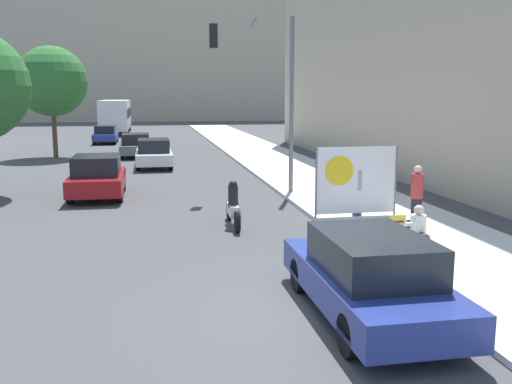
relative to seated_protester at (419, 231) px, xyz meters
The scene contains 17 objects.
ground_plane 3.67m from the seated_protester, 142.73° to the right, with size 160.00×160.00×0.00m, color #444447.
sidewalk_curb 12.91m from the seated_protester, 84.59° to the left, with size 4.37×90.00×0.12m, color beige.
building_backdrop_far 77.54m from the seated_protester, 93.62° to the left, with size 52.00×12.00×24.10m.
building_backdrop_right 21.17m from the seated_protester, 60.02° to the left, with size 10.00×32.00×16.29m.
seated_protester is the anchor object (origin of this frame).
jogger_on_sidewalk 3.10m from the seated_protester, 64.87° to the left, with size 0.34×0.34×1.74m.
pedestrian_behind 4.80m from the seated_protester, 85.41° to the left, with size 0.34×0.34×1.60m.
protest_banner 4.66m from the seated_protester, 86.80° to the left, with size 2.54×0.06×2.09m.
traffic_light_pole 10.30m from the seated_protester, 99.08° to the left, with size 3.07×2.84×6.40m.
parked_car_curbside 3.39m from the seated_protester, 130.02° to the right, with size 1.82×4.53×1.46m.
car_on_road_nearest 12.68m from the seated_protester, 127.06° to the left, with size 1.87×4.13×1.55m.
car_on_road_midblock 19.39m from the seated_protester, 106.53° to the left, with size 1.81×4.31×1.48m.
car_on_road_distant 24.79m from the seated_protester, 105.28° to the left, with size 1.84×4.11×1.42m.
car_on_road_far_lane 35.77m from the seated_protester, 104.68° to the left, with size 1.73×4.59×1.38m.
city_bus_on_road 47.73m from the seated_protester, 100.75° to the left, with size 2.58×11.50×3.20m.
motorcycle_on_road 5.67m from the seated_protester, 127.41° to the left, with size 0.28×2.24×1.33m.
street_tree_midblock 27.21m from the seated_protester, 114.72° to the left, with size 4.12×4.12×6.57m.
Camera 1 is at (-2.88, -9.08, 3.71)m, focal length 40.00 mm.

